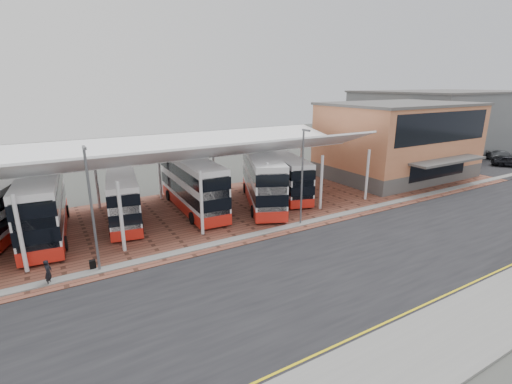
# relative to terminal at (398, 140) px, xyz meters

# --- Properties ---
(ground) EXTENTS (140.00, 140.00, 0.00)m
(ground) POSITION_rel_terminal_xyz_m (-23.00, -13.92, -4.66)
(ground) COLOR #41433F
(road) EXTENTS (120.00, 14.00, 0.02)m
(road) POSITION_rel_terminal_xyz_m (-23.00, -14.92, -4.65)
(road) COLOR black
(road) RESTS_ON ground
(forecourt) EXTENTS (72.00, 16.00, 0.06)m
(forecourt) POSITION_rel_terminal_xyz_m (-21.00, -0.92, -4.63)
(forecourt) COLOR brown
(forecourt) RESTS_ON ground
(sidewalk) EXTENTS (120.00, 4.00, 0.14)m
(sidewalk) POSITION_rel_terminal_xyz_m (-23.00, -22.92, -4.59)
(sidewalk) COLOR gray
(sidewalk) RESTS_ON ground
(north_kerb) EXTENTS (120.00, 0.80, 0.14)m
(north_kerb) POSITION_rel_terminal_xyz_m (-23.00, -7.72, -4.59)
(north_kerb) COLOR gray
(north_kerb) RESTS_ON ground
(carpark_surface) EXTENTS (22.00, 10.00, 0.08)m
(carpark_surface) POSITION_rel_terminal_xyz_m (21.00, -3.92, -4.62)
(carpark_surface) COLOR black
(carpark_surface) RESTS_ON ground
(yellow_line_near) EXTENTS (120.00, 0.12, 0.01)m
(yellow_line_near) POSITION_rel_terminal_xyz_m (-23.00, -20.92, -4.63)
(yellow_line_near) COLOR yellow
(yellow_line_near) RESTS_ON road
(yellow_line_far) EXTENTS (120.00, 0.12, 0.01)m
(yellow_line_far) POSITION_rel_terminal_xyz_m (-23.00, -20.62, -4.63)
(yellow_line_far) COLOR yellow
(yellow_line_far) RESTS_ON road
(canopy) EXTENTS (37.00, 11.63, 7.07)m
(canopy) POSITION_rel_terminal_xyz_m (-29.00, 0.01, 1.14)
(canopy) COLOR white
(canopy) RESTS_ON ground
(terminal) EXTENTS (18.40, 14.40, 9.25)m
(terminal) POSITION_rel_terminal_xyz_m (0.00, 0.00, 0.00)
(terminal) COLOR #545250
(terminal) RESTS_ON ground
(warehouse) EXTENTS (30.50, 20.50, 10.25)m
(warehouse) POSITION_rel_terminal_xyz_m (25.00, 10.08, 0.50)
(warehouse) COLOR #5B5E60
(warehouse) RESTS_ON ground
(lamp_west) EXTENTS (0.16, 0.90, 8.07)m
(lamp_west) POSITION_rel_terminal_xyz_m (-37.00, -7.65, -0.30)
(lamp_west) COLOR #5D5E64
(lamp_west) RESTS_ON ground
(lamp_east) EXTENTS (0.16, 0.90, 8.07)m
(lamp_east) POSITION_rel_terminal_xyz_m (-21.00, -7.65, -0.30)
(lamp_east) COLOR #5D5E64
(lamp_east) RESTS_ON ground
(bus_1) EXTENTS (3.86, 12.11, 4.91)m
(bus_1) POSITION_rel_terminal_xyz_m (-39.61, 0.62, -2.16)
(bus_1) COLOR white
(bus_1) RESTS_ON forecourt
(bus_2) EXTENTS (4.05, 10.46, 4.21)m
(bus_2) POSITION_rel_terminal_xyz_m (-33.64, 0.81, -2.51)
(bus_2) COLOR white
(bus_2) RESTS_ON forecourt
(bus_3) EXTENTS (3.37, 11.93, 4.87)m
(bus_3) POSITION_rel_terminal_xyz_m (-27.41, 0.64, -2.18)
(bus_3) COLOR white
(bus_3) RESTS_ON forecourt
(bus_4) EXTENTS (7.37, 12.13, 4.96)m
(bus_4) POSITION_rel_terminal_xyz_m (-20.89, -1.25, -2.14)
(bus_4) COLOR white
(bus_4) RESTS_ON forecourt
(bus_5) EXTENTS (5.20, 10.61, 4.27)m
(bus_5) POSITION_rel_terminal_xyz_m (-17.26, 0.03, -2.48)
(bus_5) COLOR white
(bus_5) RESTS_ON forecourt
(pedestrian) EXTENTS (0.57, 0.67, 1.56)m
(pedestrian) POSITION_rel_terminal_xyz_m (-39.82, -7.92, -3.82)
(pedestrian) COLOR black
(pedestrian) RESTS_ON forecourt
(suitcase) EXTENTS (0.37, 0.27, 0.64)m
(suitcase) POSITION_rel_terminal_xyz_m (-37.35, -7.27, -4.28)
(suitcase) COLOR black
(suitcase) RESTS_ON forecourt
(carpark_car_a) EXTENTS (4.15, 4.70, 1.54)m
(carpark_car_a) POSITION_rel_terminal_xyz_m (18.27, -4.91, -3.81)
(carpark_car_a) COLOR black
(carpark_car_a) RESTS_ON carpark_surface
(carpark_car_b) EXTENTS (4.94, 4.44, 1.38)m
(carpark_car_b) POSITION_rel_terminal_xyz_m (22.84, -1.80, -3.89)
(carpark_car_b) COLOR #4A4D52
(carpark_car_b) RESTS_ON carpark_surface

